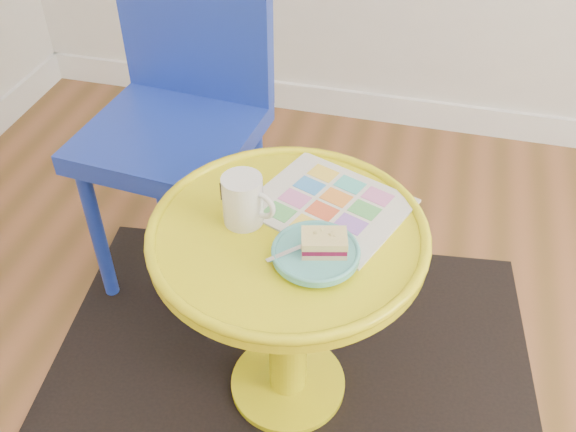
% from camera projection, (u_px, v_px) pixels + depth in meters
% --- Properties ---
extents(room_walls, '(4.00, 4.00, 4.00)m').
position_uv_depth(room_walls, '(180.00, 248.00, 2.03)').
color(room_walls, silver).
rests_on(room_walls, ground).
extents(rug, '(1.42, 1.25, 0.01)m').
position_uv_depth(rug, '(288.00, 385.00, 1.71)').
color(rug, black).
rests_on(rug, ground).
extents(side_table, '(0.59, 0.59, 0.56)m').
position_uv_depth(side_table, '(288.00, 282.00, 1.45)').
color(side_table, yellow).
rests_on(side_table, ground).
extents(chair, '(0.47, 0.47, 0.98)m').
position_uv_depth(chair, '(181.00, 102.00, 1.73)').
color(chair, '#192FA2').
rests_on(chair, ground).
extents(newspaper, '(0.39, 0.36, 0.01)m').
position_uv_depth(newspaper, '(329.00, 205.00, 1.40)').
color(newspaper, silver).
rests_on(newspaper, side_table).
extents(mug, '(0.12, 0.09, 0.11)m').
position_uv_depth(mug, '(244.00, 199.00, 1.33)').
color(mug, white).
rests_on(mug, side_table).
extents(plate, '(0.18, 0.18, 0.02)m').
position_uv_depth(plate, '(316.00, 253.00, 1.27)').
color(plate, '#54B1AD').
rests_on(plate, newspaper).
extents(cake_slice, '(0.10, 0.08, 0.04)m').
position_uv_depth(cake_slice, '(324.00, 243.00, 1.25)').
color(cake_slice, '#D3BC8C').
rests_on(cake_slice, plate).
extents(fork, '(0.11, 0.11, 0.00)m').
position_uv_depth(fork, '(301.00, 247.00, 1.27)').
color(fork, silver).
rests_on(fork, plate).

